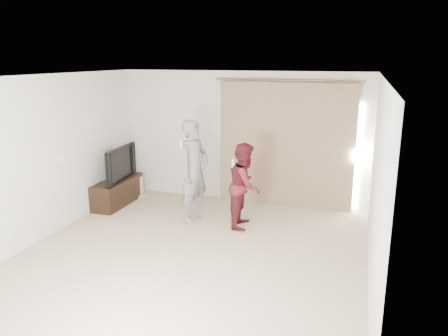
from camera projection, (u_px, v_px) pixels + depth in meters
The scene contains 10 objects.
floor at pixel (191, 255), 6.48m from camera, with size 5.50×5.50×0.00m, color #C0AE90.
wall_back at pixel (241, 137), 8.70m from camera, with size 5.00×0.04×2.60m, color silver.
wall_left at pixel (43, 158), 6.89m from camera, with size 0.04×5.50×2.60m.
ceiling at pixel (188, 77), 5.84m from camera, with size 5.00×5.50×0.01m, color white.
curtain at pixel (286, 145), 8.39m from camera, with size 2.80×0.11×2.46m.
tv_console at pixel (118, 192), 8.68m from camera, with size 0.45×1.30×0.50m, color black.
tv at pixel (116, 163), 8.54m from camera, with size 1.17×0.15×0.67m, color black.
scratching_post at pixel (139, 188), 9.19m from camera, with size 0.33×0.33×0.43m.
person_man at pixel (194, 171), 7.65m from camera, with size 0.61×0.76×1.82m.
person_woman at pixel (245, 185), 7.44m from camera, with size 0.60×0.75×1.47m.
Camera 1 is at (2.27, -5.53, 2.85)m, focal length 35.00 mm.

